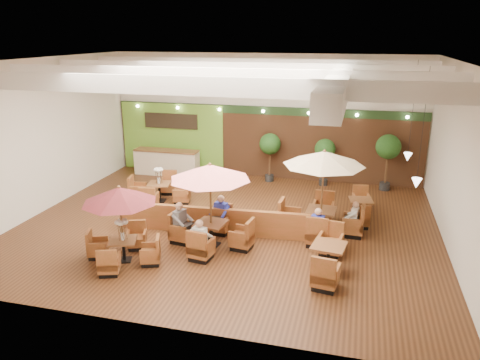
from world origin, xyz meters
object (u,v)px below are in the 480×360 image
(topiary_0, at_px, (270,146))
(diner_2, at_px, (181,219))
(table_5, at_px, (360,209))
(table_2, at_px, (323,177))
(diner_0, at_px, (201,235))
(table_1, at_px, (210,190))
(table_3, at_px, (159,191))
(table_0, at_px, (120,210))
(topiary_2, at_px, (388,149))
(table_4, at_px, (328,258))
(diner_4, at_px, (354,215))
(diner_3, at_px, (318,223))
(booth_divider, at_px, (214,221))
(topiary_1, at_px, (325,151))
(diner_1, at_px, (220,211))
(service_counter, at_px, (167,162))

(topiary_0, relative_size, diner_2, 2.51)
(table_5, bearing_deg, table_2, -136.74)
(diner_0, distance_m, diner_2, 1.38)
(table_1, bearing_deg, table_2, 37.84)
(topiary_0, bearing_deg, table_3, -135.11)
(table_5, xyz_separation_m, diner_2, (-5.42, -3.50, 0.45))
(table_0, distance_m, topiary_2, 11.42)
(table_0, height_order, table_4, table_0)
(diner_0, bearing_deg, diner_4, 43.53)
(table_3, height_order, diner_3, table_3)
(table_4, distance_m, diner_2, 4.68)
(diner_0, distance_m, diner_3, 3.66)
(table_4, xyz_separation_m, diner_4, (0.60, 2.58, 0.35))
(diner_0, height_order, diner_2, diner_2)
(diner_3, bearing_deg, topiary_2, 80.81)
(table_1, bearing_deg, booth_divider, 110.02)
(booth_divider, distance_m, topiary_0, 6.22)
(topiary_0, bearing_deg, topiary_1, 0.00)
(table_1, bearing_deg, diner_1, 97.74)
(table_1, distance_m, diner_3, 3.46)
(table_0, xyz_separation_m, topiary_0, (2.61, 8.58, 0.04))
(topiary_1, bearing_deg, table_2, -86.22)
(table_4, xyz_separation_m, diner_0, (-3.63, -0.24, 0.38))
(table_4, relative_size, diner_3, 3.39)
(diner_0, bearing_deg, diner_1, 99.78)
(table_4, relative_size, diner_2, 3.14)
(service_counter, relative_size, table_2, 1.06)
(diner_3, bearing_deg, table_0, -145.00)
(table_1, relative_size, topiary_0, 1.23)
(table_1, relative_size, table_2, 0.94)
(table_4, relative_size, topiary_2, 1.14)
(service_counter, distance_m, topiary_2, 9.82)
(service_counter, xyz_separation_m, table_3, (1.15, -3.45, -0.16))
(table_3, distance_m, diner_1, 3.98)
(table_0, bearing_deg, diner_1, 30.88)
(table_4, relative_size, table_5, 1.12)
(booth_divider, distance_m, diner_4, 4.53)
(table_0, relative_size, table_3, 0.92)
(table_0, bearing_deg, topiary_0, 53.61)
(table_1, distance_m, diner_0, 1.44)
(topiary_2, height_order, diner_2, topiary_2)
(table_3, bearing_deg, table_5, -9.62)
(diner_0, distance_m, diner_4, 5.08)
(table_2, distance_m, diner_4, 1.57)
(topiary_1, distance_m, diner_2, 7.99)
(topiary_1, xyz_separation_m, diner_0, (-2.85, -7.95, -0.76))
(table_5, height_order, diner_3, diner_3)
(table_0, height_order, table_2, table_2)
(table_0, bearing_deg, topiary_2, 29.19)
(table_5, bearing_deg, topiary_1, 105.26)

